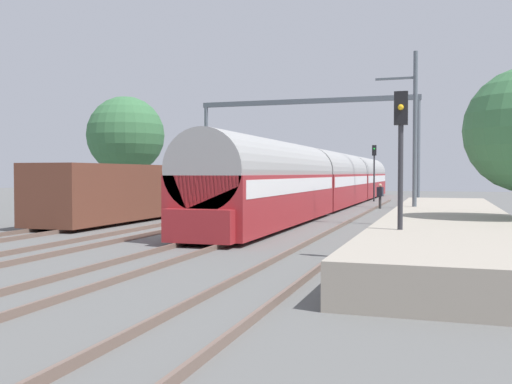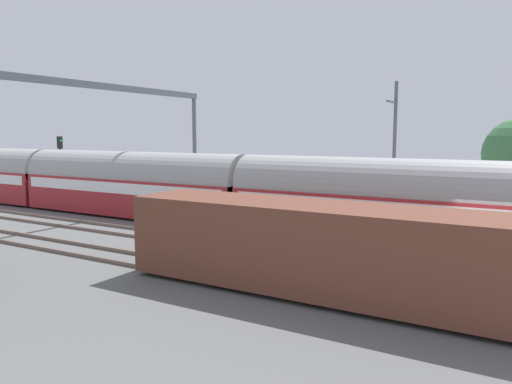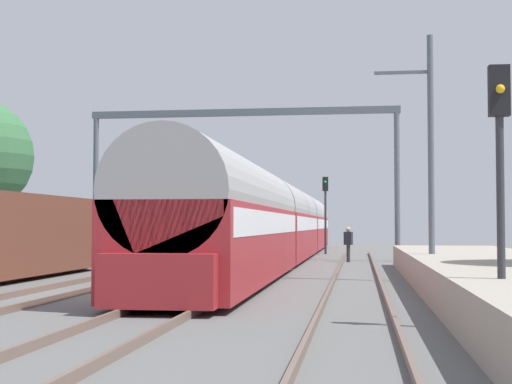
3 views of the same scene
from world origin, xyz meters
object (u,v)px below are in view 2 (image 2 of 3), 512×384
(catenary_gantry, at_px, (109,119))
(freight_car, at_px, (319,249))
(passenger_train, at_px, (132,184))
(railway_signal_far, at_px, (61,160))
(person_crossing, at_px, (186,195))

(catenary_gantry, bearing_deg, freight_car, -110.99)
(passenger_train, height_order, railway_signal_far, railway_signal_far)
(railway_signal_far, bearing_deg, passenger_train, -102.07)
(passenger_train, relative_size, person_crossing, 28.44)
(passenger_train, relative_size, catenary_gantry, 3.04)
(freight_car, xyz_separation_m, person_crossing, (11.35, 14.25, -0.44))
(passenger_train, xyz_separation_m, catenary_gantry, (-1.97, -0.32, 3.91))
(person_crossing, height_order, catenary_gantry, catenary_gantry)
(passenger_train, height_order, freight_car, passenger_train)
(catenary_gantry, bearing_deg, person_crossing, -11.74)
(railway_signal_far, relative_size, catenary_gantry, 0.30)
(railway_signal_far, bearing_deg, catenary_gantry, -112.69)
(freight_car, height_order, catenary_gantry, catenary_gantry)
(person_crossing, height_order, railway_signal_far, railway_signal_far)
(freight_car, xyz_separation_m, catenary_gantry, (5.90, 15.38, 4.41))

